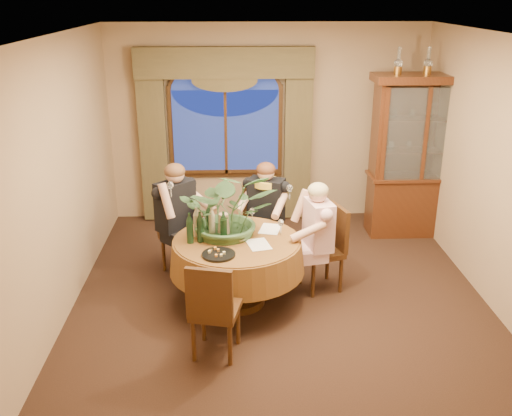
{
  "coord_description": "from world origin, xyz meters",
  "views": [
    {
      "loc": [
        -0.48,
        -5.56,
        3.19
      ],
      "look_at": [
        -0.27,
        -0.09,
        1.1
      ],
      "focal_mm": 40.0,
      "sensor_mm": 36.0,
      "label": 1
    }
  ],
  "objects_px": {
    "wine_bottle_4": "(212,222)",
    "person_pink": "(318,239)",
    "wine_bottle_3": "(224,227)",
    "wine_bottle_0": "(200,227)",
    "dining_table": "(237,271)",
    "chair_right": "(321,249)",
    "chair_back": "(183,235)",
    "person_scarf": "(266,214)",
    "oil_lamp_left": "(399,61)",
    "centerpiece_plant": "(229,177)",
    "wine_bottle_5": "(190,228)",
    "olive_bowl": "(239,239)",
    "chair_front_left": "(216,307)",
    "chair_back_right": "(256,227)",
    "person_back": "(176,220)",
    "wine_bottle_2": "(197,222)",
    "stoneware_vase": "(224,225)",
    "oil_lamp_center": "(428,60)",
    "china_cabinet": "(418,157)",
    "wine_bottle_1": "(209,218)",
    "oil_lamp_right": "(458,60)"
  },
  "relations": [
    {
      "from": "china_cabinet",
      "to": "person_back",
      "type": "xyz_separation_m",
      "value": [
        -3.16,
        -1.15,
        -0.4
      ]
    },
    {
      "from": "chair_front_left",
      "to": "china_cabinet",
      "type": "bearing_deg",
      "value": 58.72
    },
    {
      "from": "olive_bowl",
      "to": "wine_bottle_5",
      "type": "relative_size",
      "value": 0.44
    },
    {
      "from": "chair_back",
      "to": "wine_bottle_3",
      "type": "height_order",
      "value": "wine_bottle_3"
    },
    {
      "from": "stoneware_vase",
      "to": "oil_lamp_left",
      "type": "bearing_deg",
      "value": 38.31
    },
    {
      "from": "china_cabinet",
      "to": "person_scarf",
      "type": "relative_size",
      "value": 1.66
    },
    {
      "from": "chair_back_right",
      "to": "china_cabinet",
      "type": "bearing_deg",
      "value": -144.48
    },
    {
      "from": "chair_back_right",
      "to": "wine_bottle_1",
      "type": "distance_m",
      "value": 1.02
    },
    {
      "from": "wine_bottle_3",
      "to": "olive_bowl",
      "type": "bearing_deg",
      "value": -4.87
    },
    {
      "from": "wine_bottle_3",
      "to": "wine_bottle_0",
      "type": "bearing_deg",
      "value": -179.88
    },
    {
      "from": "wine_bottle_3",
      "to": "wine_bottle_4",
      "type": "height_order",
      "value": "same"
    },
    {
      "from": "dining_table",
      "to": "chair_right",
      "type": "relative_size",
      "value": 1.5
    },
    {
      "from": "chair_back_right",
      "to": "person_back",
      "type": "distance_m",
      "value": 1.0
    },
    {
      "from": "chair_back",
      "to": "olive_bowl",
      "type": "relative_size",
      "value": 6.57
    },
    {
      "from": "chair_back_right",
      "to": "person_scarf",
      "type": "xyz_separation_m",
      "value": [
        0.12,
        -0.04,
        0.18
      ]
    },
    {
      "from": "oil_lamp_left",
      "to": "chair_front_left",
      "type": "bearing_deg",
      "value": -129.69
    },
    {
      "from": "person_scarf",
      "to": "wine_bottle_2",
      "type": "distance_m",
      "value": 1.16
    },
    {
      "from": "chair_back_right",
      "to": "wine_bottle_5",
      "type": "bearing_deg",
      "value": 68.9
    },
    {
      "from": "wine_bottle_5",
      "to": "person_pink",
      "type": "bearing_deg",
      "value": 10.62
    },
    {
      "from": "oil_lamp_left",
      "to": "olive_bowl",
      "type": "distance_m",
      "value": 3.22
    },
    {
      "from": "person_pink",
      "to": "wine_bottle_2",
      "type": "relative_size",
      "value": 3.95
    },
    {
      "from": "oil_lamp_right",
      "to": "person_scarf",
      "type": "relative_size",
      "value": 0.26
    },
    {
      "from": "chair_front_left",
      "to": "olive_bowl",
      "type": "relative_size",
      "value": 6.57
    },
    {
      "from": "chair_back",
      "to": "stoneware_vase",
      "type": "distance_m",
      "value": 0.93
    },
    {
      "from": "dining_table",
      "to": "wine_bottle_1",
      "type": "relative_size",
      "value": 4.36
    },
    {
      "from": "oil_lamp_left",
      "to": "centerpiece_plant",
      "type": "relative_size",
      "value": 0.31
    },
    {
      "from": "person_pink",
      "to": "stoneware_vase",
      "type": "distance_m",
      "value": 1.05
    },
    {
      "from": "chair_back_right",
      "to": "wine_bottle_1",
      "type": "xyz_separation_m",
      "value": [
        -0.53,
        -0.76,
        0.44
      ]
    },
    {
      "from": "chair_back",
      "to": "wine_bottle_2",
      "type": "bearing_deg",
      "value": 68.49
    },
    {
      "from": "oil_lamp_left",
      "to": "chair_back",
      "type": "height_order",
      "value": "oil_lamp_left"
    },
    {
      "from": "wine_bottle_0",
      "to": "wine_bottle_3",
      "type": "xyz_separation_m",
      "value": [
        0.24,
        0.0,
        0.0
      ]
    },
    {
      "from": "chair_right",
      "to": "chair_back",
      "type": "distance_m",
      "value": 1.66
    },
    {
      "from": "wine_bottle_5",
      "to": "dining_table",
      "type": "bearing_deg",
      "value": 7.52
    },
    {
      "from": "oil_lamp_left",
      "to": "wine_bottle_3",
      "type": "distance_m",
      "value": 3.25
    },
    {
      "from": "oil_lamp_left",
      "to": "centerpiece_plant",
      "type": "height_order",
      "value": "oil_lamp_left"
    },
    {
      "from": "person_pink",
      "to": "wine_bottle_4",
      "type": "xyz_separation_m",
      "value": [
        -1.15,
        -0.11,
        0.26
      ]
    },
    {
      "from": "chair_back",
      "to": "person_scarf",
      "type": "relative_size",
      "value": 0.73
    },
    {
      "from": "wine_bottle_4",
      "to": "chair_back",
      "type": "bearing_deg",
      "value": 119.22
    },
    {
      "from": "centerpiece_plant",
      "to": "wine_bottle_1",
      "type": "relative_size",
      "value": 3.36
    },
    {
      "from": "chair_back_right",
      "to": "olive_bowl",
      "type": "distance_m",
      "value": 1.08
    },
    {
      "from": "person_pink",
      "to": "olive_bowl",
      "type": "xyz_separation_m",
      "value": [
        -0.87,
        -0.25,
        0.12
      ]
    },
    {
      "from": "chair_right",
      "to": "stoneware_vase",
      "type": "bearing_deg",
      "value": 83.41
    },
    {
      "from": "chair_back",
      "to": "wine_bottle_1",
      "type": "distance_m",
      "value": 0.79
    },
    {
      "from": "china_cabinet",
      "to": "person_scarf",
      "type": "xyz_separation_m",
      "value": [
        -2.1,
        -0.92,
        -0.44
      ]
    },
    {
      "from": "wine_bottle_4",
      "to": "person_pink",
      "type": "bearing_deg",
      "value": 5.47
    },
    {
      "from": "wine_bottle_0",
      "to": "wine_bottle_2",
      "type": "distance_m",
      "value": 0.15
    },
    {
      "from": "china_cabinet",
      "to": "chair_right",
      "type": "distance_m",
      "value": 2.25
    },
    {
      "from": "olive_bowl",
      "to": "wine_bottle_3",
      "type": "distance_m",
      "value": 0.21
    },
    {
      "from": "oil_lamp_center",
      "to": "chair_back_right",
      "type": "height_order",
      "value": "oil_lamp_center"
    },
    {
      "from": "dining_table",
      "to": "china_cabinet",
      "type": "height_order",
      "value": "china_cabinet"
    }
  ]
}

